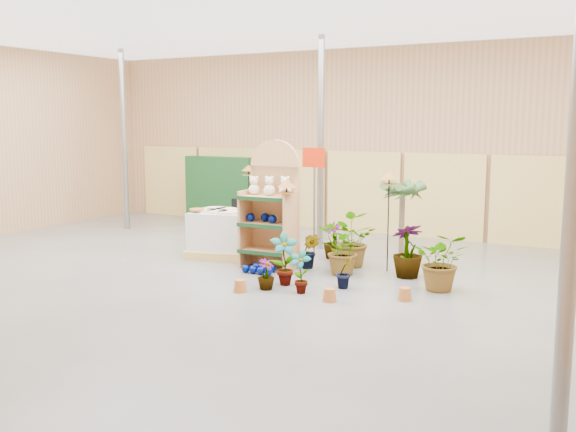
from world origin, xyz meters
name	(u,v)px	position (x,y,z in m)	size (l,w,h in m)	color
room	(257,151)	(0.00, 0.91, 2.21)	(15.20, 12.10, 4.70)	#595957
display_shelf	(272,209)	(-0.07, 1.56, 1.10)	(1.04, 0.69, 2.40)	tan
teddy_bears	(270,188)	(-0.04, 1.45, 1.52)	(0.88, 0.22, 0.37)	#F3E7C1
gazing_balls_shelf	(269,218)	(-0.07, 1.42, 0.94)	(0.88, 0.30, 0.17)	#000C54
gazing_balls_floor	(260,269)	(0.01, 0.96, 0.07)	(0.63, 0.39, 0.15)	#000C54
pallet_stack	(222,234)	(-1.43, 1.87, 0.46)	(1.53, 1.37, 0.97)	tan
charcoal_planters	(243,223)	(-1.95, 3.48, 0.42)	(0.80, 0.50, 1.00)	black
trellis_stock	(219,191)	(-3.80, 5.20, 0.90)	(2.00, 0.30, 1.80)	#133C18
offer_sign	(314,179)	(0.10, 2.98, 1.57)	(0.50, 0.08, 2.20)	gray
bird_table_front	(287,186)	(0.43, 1.21, 1.58)	(0.34, 0.34, 1.71)	black
bird_table_right	(389,178)	(1.99, 2.21, 1.71)	(0.34, 0.34, 1.85)	black
bird_table_back	(249,170)	(-2.31, 4.29, 1.56)	(0.34, 0.34, 1.69)	black
palm	(403,189)	(1.99, 3.01, 1.44)	(0.70, 0.70, 1.70)	brown
potted_plant_0	(284,259)	(0.82, 0.42, 0.45)	(0.47, 0.32, 0.90)	#315726
potted_plant_2	(342,251)	(1.37, 1.54, 0.45)	(0.80, 0.70, 0.89)	#315726
potted_plant_3	(408,251)	(2.47, 1.94, 0.48)	(0.54, 0.54, 0.96)	#315726
potted_plant_4	(406,253)	(2.39, 2.10, 0.41)	(0.43, 0.29, 0.81)	#315726
potted_plant_5	(310,251)	(0.64, 1.73, 0.34)	(0.37, 0.30, 0.67)	#315726
potted_plant_6	(349,240)	(1.21, 2.26, 0.50)	(0.89, 0.78, 0.99)	#315726
potted_plant_7	(266,275)	(0.69, 0.03, 0.25)	(0.28, 0.28, 0.50)	#315726
potted_plant_8	(300,272)	(1.29, 0.10, 0.35)	(0.37, 0.25, 0.70)	#315726
potted_plant_9	(345,272)	(1.79, 0.73, 0.27)	(0.30, 0.24, 0.54)	#315726
potted_plant_10	(442,261)	(3.23, 1.36, 0.49)	(0.87, 0.76, 0.97)	#315726
potted_plant_11	(333,240)	(0.66, 2.74, 0.37)	(0.42, 0.42, 0.74)	#315726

